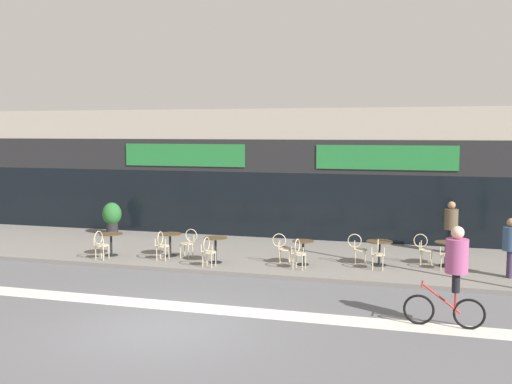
{
  "coord_description": "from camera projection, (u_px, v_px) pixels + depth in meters",
  "views": [
    {
      "loc": [
        5.1,
        -11.01,
        4.04
      ],
      "look_at": [
        -0.04,
        6.96,
        2.12
      ],
      "focal_mm": 42.0,
      "sensor_mm": 36.0,
      "label": 1
    }
  ],
  "objects": [
    {
      "name": "bike_lane_stripe",
      "position": [
        192.0,
        307.0,
        13.72
      ],
      "size": [
        36.0,
        0.7,
        0.01
      ],
      "primitive_type": "cube",
      "color": "silver",
      "rests_on": "ground"
    },
    {
      "name": "cafe_chair_3_side",
      "position": [
        282.0,
        246.0,
        17.64
      ],
      "size": [
        0.6,
        0.45,
        0.9
      ],
      "rotation": [
        0.0,
        0.0,
        0.14
      ],
      "color": "beige",
      "rests_on": "sidewalk_slab"
    },
    {
      "name": "bistro_table_5",
      "position": [
        446.0,
        249.0,
        17.38
      ],
      "size": [
        0.65,
        0.65,
        0.7
      ],
      "color": "black",
      "rests_on": "sidewalk_slab"
    },
    {
      "name": "cyclist_1",
      "position": [
        454.0,
        267.0,
        12.18
      ],
      "size": [
        1.64,
        0.5,
        2.12
      ],
      "rotation": [
        0.0,
        0.0,
        3.1
      ],
      "color": "black",
      "rests_on": "ground"
    },
    {
      "name": "bistro_table_2",
      "position": [
        216.0,
        245.0,
        17.76
      ],
      "size": [
        0.69,
        0.69,
        0.76
      ],
      "color": "black",
      "rests_on": "sidewalk_slab"
    },
    {
      "name": "pedestrian_near_end",
      "position": [
        511.0,
        242.0,
        15.95
      ],
      "size": [
        0.42,
        0.42,
        1.6
      ],
      "rotation": [
        0.0,
        0.0,
        -0.02
      ],
      "color": "#382D47",
      "rests_on": "sidewalk_slab"
    },
    {
      "name": "sidewalk_slab",
      "position": [
        260.0,
        255.0,
        19.27
      ],
      "size": [
        40.0,
        5.5,
        0.12
      ],
      "primitive_type": "cube",
      "color": "slate",
      "rests_on": "ground"
    },
    {
      "name": "bistro_table_3",
      "position": [
        303.0,
        248.0,
        17.48
      ],
      "size": [
        0.63,
        0.63,
        0.72
      ],
      "color": "black",
      "rests_on": "sidewalk_slab"
    },
    {
      "name": "ground_plane",
      "position": [
        165.0,
        327.0,
        12.34
      ],
      "size": [
        120.0,
        120.0,
        0.0
      ],
      "primitive_type": "plane",
      "color": "#5B5B60"
    },
    {
      "name": "cafe_chair_5_side",
      "position": [
        424.0,
        247.0,
        17.56
      ],
      "size": [
        0.6,
        0.45,
        0.9
      ],
      "rotation": [
        0.0,
        0.0,
        -0.13
      ],
      "color": "beige",
      "rests_on": "sidewalk_slab"
    },
    {
      "name": "bistro_table_1",
      "position": [
        170.0,
        240.0,
        18.7
      ],
      "size": [
        0.72,
        0.72,
        0.72
      ],
      "color": "black",
      "rests_on": "sidewalk_slab"
    },
    {
      "name": "cafe_chair_1_side",
      "position": [
        189.0,
        241.0,
        18.52
      ],
      "size": [
        0.59,
        0.43,
        0.9
      ],
      "rotation": [
        0.0,
        0.0,
        3.06
      ],
      "color": "beige",
      "rests_on": "sidewalk_slab"
    },
    {
      "name": "cafe_chair_1_near",
      "position": [
        162.0,
        243.0,
        18.1
      ],
      "size": [
        0.41,
        0.58,
        0.9
      ],
      "rotation": [
        0.0,
        0.0,
        1.59
      ],
      "color": "beige",
      "rests_on": "sidewalk_slab"
    },
    {
      "name": "cafe_chair_4_near",
      "position": [
        378.0,
        252.0,
        16.81
      ],
      "size": [
        0.42,
        0.59,
        0.9
      ],
      "rotation": [
        0.0,
        0.0,
        1.64
      ],
      "color": "beige",
      "rests_on": "sidewalk_slab"
    },
    {
      "name": "storefront_facade",
      "position": [
        292.0,
        172.0,
        23.53
      ],
      "size": [
        40.0,
        4.06,
        4.84
      ],
      "color": "#B2A899",
      "rests_on": "ground"
    },
    {
      "name": "cafe_chair_3_near",
      "position": [
        298.0,
        252.0,
        16.89
      ],
      "size": [
        0.45,
        0.6,
        0.9
      ],
      "rotation": [
        0.0,
        0.0,
        1.45
      ],
      "color": "beige",
      "rests_on": "sidewalk_slab"
    },
    {
      "name": "bistro_table_0",
      "position": [
        111.0,
        240.0,
        18.79
      ],
      "size": [
        0.73,
        0.73,
        0.7
      ],
      "color": "black",
      "rests_on": "sidewalk_slab"
    },
    {
      "name": "cafe_chair_4_side",
      "position": [
        358.0,
        247.0,
        17.58
      ],
      "size": [
        0.59,
        0.44,
        0.9
      ],
      "rotation": [
        0.0,
        0.0,
        0.1
      ],
      "color": "beige",
      "rests_on": "sidewalk_slab"
    },
    {
      "name": "cafe_chair_2_near",
      "position": [
        208.0,
        250.0,
        17.16
      ],
      "size": [
        0.43,
        0.59,
        0.9
      ],
      "rotation": [
        0.0,
        0.0,
        1.49
      ],
      "color": "beige",
      "rests_on": "sidewalk_slab"
    },
    {
      "name": "cafe_chair_5_near",
      "position": [
        447.0,
        252.0,
        16.78
      ],
      "size": [
        0.41,
        0.58,
        0.9
      ],
      "rotation": [
        0.0,
        0.0,
        1.55
      ],
      "color": "beige",
      "rests_on": "sidewalk_slab"
    },
    {
      "name": "planter_pot",
      "position": [
        112.0,
        216.0,
        22.59
      ],
      "size": [
        0.71,
        0.71,
        1.22
      ],
      "color": "#232326",
      "rests_on": "sidewalk_slab"
    },
    {
      "name": "cafe_chair_0_near",
      "position": [
        101.0,
        243.0,
        18.19
      ],
      "size": [
        0.43,
        0.59,
        0.9
      ],
      "rotation": [
        0.0,
        0.0,
        1.48
      ],
      "color": "beige",
      "rests_on": "sidewalk_slab"
    },
    {
      "name": "bistro_table_4",
      "position": [
        379.0,
        248.0,
        17.41
      ],
      "size": [
        0.75,
        0.75,
        0.72
      ],
      "color": "black",
      "rests_on": "sidewalk_slab"
    },
    {
      "name": "pedestrian_far_end",
      "position": [
        451.0,
        222.0,
        19.17
      ],
      "size": [
        0.46,
        0.46,
        1.67
      ],
      "rotation": [
        0.0,
        0.0,
        0.08
      ],
      "color": "black",
      "rests_on": "sidewalk_slab"
    }
  ]
}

